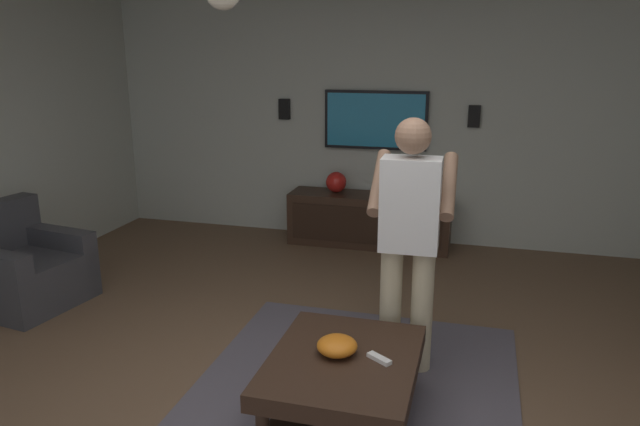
{
  "coord_description": "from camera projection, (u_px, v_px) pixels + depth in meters",
  "views": [
    {
      "loc": [
        -2.71,
        -0.82,
        2.02
      ],
      "look_at": [
        1.19,
        0.25,
        0.91
      ],
      "focal_mm": 33.34,
      "sensor_mm": 36.0,
      "label": 1
    }
  ],
  "objects": [
    {
      "name": "wall_speaker_left",
      "position": [
        474.0,
        116.0,
        6.0
      ],
      "size": [
        0.06,
        0.12,
        0.22
      ],
      "primitive_type": "cube",
      "color": "black"
    },
    {
      "name": "remote_white",
      "position": [
        379.0,
        359.0,
        3.21
      ],
      "size": [
        0.12,
        0.15,
        0.02
      ],
      "primitive_type": "cube",
      "rotation": [
        0.0,
        0.0,
        0.98
      ],
      "color": "white",
      "rests_on": "coffee_table"
    },
    {
      "name": "vase_round",
      "position": [
        336.0,
        182.0,
        6.33
      ],
      "size": [
        0.22,
        0.22,
        0.22
      ],
      "primitive_type": "sphere",
      "color": "red",
      "rests_on": "media_console"
    },
    {
      "name": "armchair",
      "position": [
        22.0,
        271.0,
        4.85
      ],
      "size": [
        0.91,
        0.92,
        0.82
      ],
      "rotation": [
        0.0,
        0.0,
        -1.72
      ],
      "color": "#38383D",
      "rests_on": "ground"
    },
    {
      "name": "wall_speaker_right",
      "position": [
        285.0,
        109.0,
        6.51
      ],
      "size": [
        0.06,
        0.12,
        0.22
      ],
      "primitive_type": "cube",
      "color": "black"
    },
    {
      "name": "media_console",
      "position": [
        369.0,
        220.0,
        6.31
      ],
      "size": [
        0.45,
        1.7,
        0.55
      ],
      "rotation": [
        0.0,
        0.0,
        3.14
      ],
      "color": "#332116",
      "rests_on": "ground"
    },
    {
      "name": "coffee_table",
      "position": [
        343.0,
        374.0,
        3.28
      ],
      "size": [
        1.0,
        0.8,
        0.4
      ],
      "color": "#332116",
      "rests_on": "ground"
    },
    {
      "name": "area_rug",
      "position": [
        350.0,
        400.0,
        3.54
      ],
      "size": [
        2.41,
        1.95,
        0.01
      ],
      "primitive_type": "cube",
      "color": "#514C56",
      "rests_on": "ground"
    },
    {
      "name": "person_standing",
      "position": [
        409.0,
        231.0,
        3.69
      ],
      "size": [
        0.54,
        0.54,
        1.64
      ],
      "rotation": [
        0.0,
        0.0,
        0.03
      ],
      "color": "#C6B793",
      "rests_on": "ground"
    },
    {
      "name": "wall_back_tv",
      "position": [
        404.0,
        117.0,
        6.27
      ],
      "size": [
        0.1,
        6.69,
        2.67
      ],
      "primitive_type": "cube",
      "color": "#B2B7AD",
      "rests_on": "ground"
    },
    {
      "name": "bowl",
      "position": [
        337.0,
        346.0,
        3.27
      ],
      "size": [
        0.23,
        0.23,
        0.1
      ],
      "primitive_type": "ellipsoid",
      "color": "orange",
      "rests_on": "coffee_table"
    },
    {
      "name": "tv",
      "position": [
        376.0,
        120.0,
        6.26
      ],
      "size": [
        0.05,
        1.09,
        0.62
      ],
      "rotation": [
        0.0,
        0.0,
        3.14
      ],
      "color": "black"
    }
  ]
}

